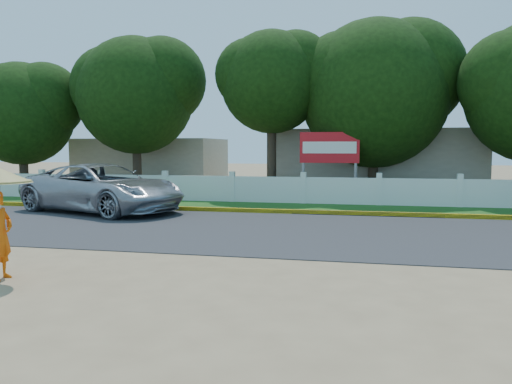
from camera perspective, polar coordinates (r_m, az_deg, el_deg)
ground at (r=9.60m, az=-2.54°, el=-8.81°), size 120.00×120.00×0.00m
road at (r=13.91m, az=2.17°, el=-4.40°), size 60.00×7.00×0.02m
grass_verge at (r=19.05m, az=4.90°, el=-1.81°), size 60.00×3.50×0.03m
curb at (r=17.37m, az=4.20°, el=-2.26°), size 40.00×0.18×0.16m
fence at (r=20.42m, az=5.43°, el=0.17°), size 40.00×0.10×1.10m
building_near at (r=27.03m, az=13.49°, el=3.49°), size 10.00×6.00×3.20m
building_far at (r=30.63m, az=-11.71°, el=3.33°), size 8.00×5.00×2.80m
vehicle at (r=18.57m, az=-17.12°, el=0.44°), size 6.81×4.75×1.73m
billboard at (r=21.35m, az=8.38°, el=4.62°), size 2.50×0.13×2.95m
tree_row at (r=23.51m, az=13.29°, el=11.66°), size 35.23×8.22×9.55m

